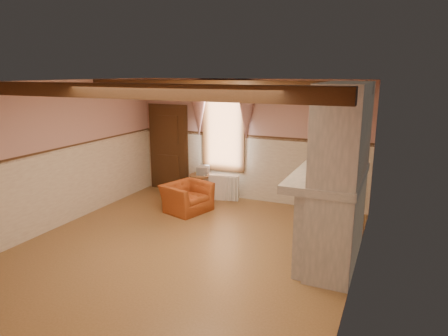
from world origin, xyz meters
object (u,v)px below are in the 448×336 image
at_px(bowl, 327,173).
at_px(armchair, 187,197).
at_px(radiator, 224,187).
at_px(oil_lamp, 336,156).
at_px(mantel_clock, 337,157).
at_px(side_table, 201,185).

bearing_deg(bowl, armchair, 158.80).
bearing_deg(armchair, radiator, -4.36).
bearing_deg(bowl, oil_lamp, 90.00).
bearing_deg(mantel_clock, armchair, 175.47).
bearing_deg(bowl, radiator, 140.23).
bearing_deg(mantel_clock, side_table, 158.67).
xyz_separation_m(side_table, bowl, (3.32, -2.26, 1.18)).
bearing_deg(bowl, side_table, 145.71).
xyz_separation_m(bowl, mantel_clock, (0.00, 0.97, 0.06)).
relative_size(side_table, oil_lamp, 1.99).
bearing_deg(side_table, armchair, -79.91).
xyz_separation_m(armchair, side_table, (-0.19, 1.05, -0.03)).
xyz_separation_m(radiator, mantel_clock, (2.72, -1.30, 1.22)).
distance_m(radiator, bowl, 3.72).
xyz_separation_m(armchair, radiator, (0.41, 1.05, -0.00)).
bearing_deg(mantel_clock, radiator, 154.52).
distance_m(armchair, oil_lamp, 3.39).
bearing_deg(bowl, mantel_clock, 90.00).
distance_m(armchair, side_table, 1.06).
distance_m(side_table, bowl, 4.19).
height_order(side_table, bowl, bowl).
bearing_deg(side_table, bowl, -34.29).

